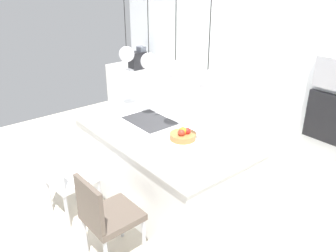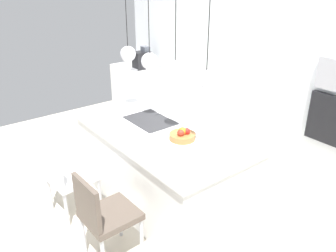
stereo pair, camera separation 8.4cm
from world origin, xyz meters
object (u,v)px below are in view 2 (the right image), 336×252
at_px(fruit_bowl, 182,135).
at_px(chair_near, 66,175).
at_px(coffee_machine, 142,60).
at_px(chair_middle, 104,214).
at_px(oven, 333,120).

relative_size(fruit_bowl, chair_near, 0.30).
distance_m(coffee_machine, chair_middle, 3.59).
bearing_deg(chair_near, oven, 60.62).
bearing_deg(oven, chair_middle, -103.22).
relative_size(chair_near, chair_middle, 0.96).
distance_m(chair_near, chair_middle, 0.83).
height_order(coffee_machine, chair_middle, coffee_machine).
relative_size(oven, chair_middle, 0.63).
bearing_deg(chair_middle, coffee_machine, 140.89).
xyz_separation_m(coffee_machine, oven, (3.35, 0.30, -0.09)).
xyz_separation_m(fruit_bowl, chair_near, (-0.75, -0.95, -0.47)).
xyz_separation_m(oven, chair_middle, (-0.60, -2.54, -0.42)).
height_order(coffee_machine, oven, coffee_machine).
bearing_deg(chair_middle, oven, 76.78).
height_order(chair_near, chair_middle, chair_middle).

